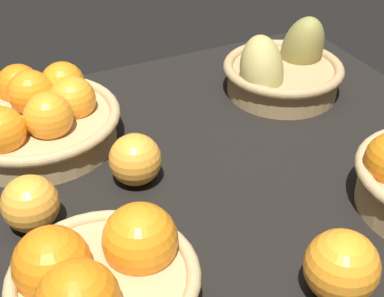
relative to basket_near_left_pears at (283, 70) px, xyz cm
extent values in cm
cube|color=black|center=(21.35, 14.84, -5.66)|extent=(84.00, 72.00, 3.00)
cylinder|color=tan|center=(0.01, 0.09, -1.79)|extent=(18.98, 18.98, 4.74)
torus|color=tan|center=(0.01, 0.09, 0.58)|extent=(20.72, 20.72, 1.73)
ellipsoid|color=olive|center=(-5.07, -2.01, 2.09)|extent=(9.21, 11.43, 14.14)
ellipsoid|color=tan|center=(5.55, 1.83, 2.08)|extent=(10.25, 13.41, 13.63)
cylinder|color=tan|center=(43.31, 32.96, -1.46)|extent=(18.55, 18.55, 5.41)
torus|color=tan|center=(43.31, 32.96, 1.25)|extent=(20.09, 20.09, 1.54)
sphere|color=orange|center=(38.48, 31.07, 2.77)|extent=(8.20, 8.20, 8.20)
sphere|color=orange|center=(47.76, 30.25, 2.46)|extent=(8.20, 8.20, 8.20)
cylinder|color=tan|center=(41.94, -2.78, -1.91)|extent=(23.48, 23.48, 4.51)
torus|color=tan|center=(41.94, -2.78, 0.34)|extent=(25.15, 25.15, 1.67)
sphere|color=orange|center=(41.67, -5.81, 2.77)|extent=(7.03, 7.03, 7.03)
sphere|color=orange|center=(47.71, 2.06, 2.16)|extent=(7.03, 7.03, 7.03)
sphere|color=orange|center=(40.92, 1.88, 2.66)|extent=(7.03, 7.03, 7.03)
sphere|color=orange|center=(36.29, -2.24, 2.17)|extent=(7.03, 7.03, 7.03)
sphere|color=orange|center=(42.57, -11.26, 1.50)|extent=(7.03, 7.03, 7.03)
sphere|color=orange|center=(36.28, -7.82, 2.09)|extent=(7.03, 7.03, 7.03)
sphere|color=#F49E33|center=(47.21, 15.91, -0.53)|extent=(7.26, 7.26, 7.26)
sphere|color=orange|center=(19.57, 41.48, -0.03)|extent=(8.26, 8.26, 8.26)
sphere|color=#F49E33|center=(32.19, 12.87, -0.52)|extent=(7.29, 7.29, 7.29)
camera|label=1|loc=(52.96, 73.82, 45.65)|focal=54.11mm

